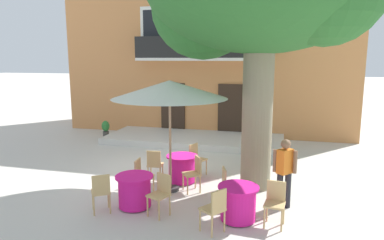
{
  "coord_description": "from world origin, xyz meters",
  "views": [
    {
      "loc": [
        3.55,
        -9.89,
        3.39
      ],
      "look_at": [
        0.62,
        1.54,
        1.3
      ],
      "focal_mm": 32.78,
      "sensor_mm": 36.0,
      "label": 1
    }
  ],
  "objects_px": {
    "cafe_chair_near_tree_0": "(155,163)",
    "cafe_table_front": "(135,191)",
    "cafe_chair_middle_0": "(275,200)",
    "cafe_chair_middle_1": "(229,184)",
    "cafe_chair_near_tree_2": "(196,157)",
    "cafe_table_middle": "(238,203)",
    "cafe_chair_front_0": "(101,190)",
    "cafe_chair_middle_2": "(215,208)",
    "cafe_chair_front_1": "(161,192)",
    "cafe_chair_near_tree_1": "(194,171)",
    "pedestrian_near_entrance": "(285,169)",
    "cafe_umbrella": "(170,90)",
    "ground_planter_left": "(106,128)",
    "cafe_chair_front_2": "(142,174)",
    "cafe_table_near_tree": "(182,168)"
  },
  "relations": [
    {
      "from": "cafe_chair_near_tree_2",
      "to": "pedestrian_near_entrance",
      "type": "distance_m",
      "value": 3.05
    },
    {
      "from": "cafe_table_near_tree",
      "to": "cafe_table_front",
      "type": "bearing_deg",
      "value": -107.65
    },
    {
      "from": "cafe_table_near_tree",
      "to": "cafe_umbrella",
      "type": "distance_m",
      "value": 2.32
    },
    {
      "from": "cafe_table_front",
      "to": "cafe_umbrella",
      "type": "height_order",
      "value": "cafe_umbrella"
    },
    {
      "from": "cafe_chair_front_0",
      "to": "cafe_chair_front_2",
      "type": "relative_size",
      "value": 1.0
    },
    {
      "from": "cafe_table_middle",
      "to": "cafe_chair_front_0",
      "type": "xyz_separation_m",
      "value": [
        -2.96,
        -0.39,
        0.14
      ]
    },
    {
      "from": "cafe_chair_near_tree_2",
      "to": "cafe_chair_front_0",
      "type": "distance_m",
      "value": 3.37
    },
    {
      "from": "cafe_chair_near_tree_2",
      "to": "ground_planter_left",
      "type": "xyz_separation_m",
      "value": [
        -4.96,
        3.81,
        -0.13
      ]
    },
    {
      "from": "cafe_chair_front_0",
      "to": "cafe_umbrella",
      "type": "height_order",
      "value": "cafe_umbrella"
    },
    {
      "from": "cafe_chair_middle_0",
      "to": "cafe_chair_middle_2",
      "type": "distance_m",
      "value": 1.3
    },
    {
      "from": "cafe_chair_near_tree_2",
      "to": "cafe_chair_middle_1",
      "type": "relative_size",
      "value": 1.0
    },
    {
      "from": "cafe_chair_front_1",
      "to": "pedestrian_near_entrance",
      "type": "height_order",
      "value": "pedestrian_near_entrance"
    },
    {
      "from": "cafe_table_near_tree",
      "to": "cafe_table_front",
      "type": "xyz_separation_m",
      "value": [
        -0.59,
        -1.87,
        0.0
      ]
    },
    {
      "from": "cafe_chair_middle_1",
      "to": "cafe_umbrella",
      "type": "distance_m",
      "value": 2.69
    },
    {
      "from": "ground_planter_left",
      "to": "cafe_table_near_tree",
      "type": "bearing_deg",
      "value": -43.72
    },
    {
      "from": "cafe_table_front",
      "to": "cafe_chair_front_2",
      "type": "bearing_deg",
      "value": 99.59
    },
    {
      "from": "cafe_chair_near_tree_2",
      "to": "cafe_chair_middle_0",
      "type": "xyz_separation_m",
      "value": [
        2.31,
        -2.68,
        0.0
      ]
    },
    {
      "from": "cafe_chair_near_tree_1",
      "to": "ground_planter_left",
      "type": "relative_size",
      "value": 1.25
    },
    {
      "from": "cafe_chair_front_0",
      "to": "cafe_table_front",
      "type": "bearing_deg",
      "value": 39.3
    },
    {
      "from": "cafe_chair_middle_0",
      "to": "cafe_chair_front_2",
      "type": "bearing_deg",
      "value": 165.61
    },
    {
      "from": "cafe_chair_middle_1",
      "to": "cafe_umbrella",
      "type": "xyz_separation_m",
      "value": [
        -1.6,
        0.6,
        2.08
      ]
    },
    {
      "from": "cafe_chair_front_0",
      "to": "cafe_table_near_tree",
      "type": "bearing_deg",
      "value": 63.34
    },
    {
      "from": "cafe_chair_middle_1",
      "to": "cafe_umbrella",
      "type": "height_order",
      "value": "cafe_umbrella"
    },
    {
      "from": "cafe_table_front",
      "to": "cafe_chair_front_1",
      "type": "distance_m",
      "value": 0.77
    },
    {
      "from": "cafe_umbrella",
      "to": "cafe_chair_front_2",
      "type": "bearing_deg",
      "value": -142.32
    },
    {
      "from": "cafe_chair_near_tree_0",
      "to": "pedestrian_near_entrance",
      "type": "height_order",
      "value": "pedestrian_near_entrance"
    },
    {
      "from": "ground_planter_left",
      "to": "pedestrian_near_entrance",
      "type": "distance_m",
      "value": 9.29
    },
    {
      "from": "pedestrian_near_entrance",
      "to": "cafe_table_middle",
      "type": "bearing_deg",
      "value": -134.33
    },
    {
      "from": "cafe_chair_middle_0",
      "to": "cafe_chair_middle_1",
      "type": "relative_size",
      "value": 1.0
    },
    {
      "from": "cafe_chair_middle_1",
      "to": "cafe_chair_front_1",
      "type": "relative_size",
      "value": 1.0
    },
    {
      "from": "ground_planter_left",
      "to": "cafe_chair_near_tree_0",
      "type": "bearing_deg",
      "value": -49.6
    },
    {
      "from": "cafe_table_near_tree",
      "to": "cafe_table_middle",
      "type": "xyz_separation_m",
      "value": [
        1.79,
        -1.95,
        0.0
      ]
    },
    {
      "from": "cafe_chair_middle_1",
      "to": "pedestrian_near_entrance",
      "type": "relative_size",
      "value": 0.57
    },
    {
      "from": "cafe_table_near_tree",
      "to": "cafe_table_front",
      "type": "distance_m",
      "value": 1.96
    },
    {
      "from": "cafe_chair_near_tree_0",
      "to": "cafe_table_front",
      "type": "distance_m",
      "value": 1.7
    },
    {
      "from": "cafe_chair_middle_1",
      "to": "cafe_table_middle",
      "type": "bearing_deg",
      "value": -65.96
    },
    {
      "from": "cafe_table_near_tree",
      "to": "cafe_chair_front_2",
      "type": "distance_m",
      "value": 1.34
    },
    {
      "from": "cafe_chair_middle_2",
      "to": "cafe_chair_front_2",
      "type": "distance_m",
      "value": 2.6
    },
    {
      "from": "cafe_chair_front_0",
      "to": "cafe_chair_front_2",
      "type": "distance_m",
      "value": 1.3
    },
    {
      "from": "cafe_chair_middle_0",
      "to": "cafe_table_front",
      "type": "relative_size",
      "value": 1.05
    },
    {
      "from": "cafe_chair_front_0",
      "to": "cafe_chair_front_2",
      "type": "height_order",
      "value": "same"
    },
    {
      "from": "cafe_chair_near_tree_1",
      "to": "pedestrian_near_entrance",
      "type": "relative_size",
      "value": 0.57
    },
    {
      "from": "cafe_chair_middle_0",
      "to": "cafe_umbrella",
      "type": "height_order",
      "value": "cafe_umbrella"
    },
    {
      "from": "cafe_table_middle",
      "to": "cafe_table_front",
      "type": "distance_m",
      "value": 2.38
    },
    {
      "from": "cafe_chair_near_tree_2",
      "to": "cafe_table_middle",
      "type": "xyz_separation_m",
      "value": [
        1.56,
        -2.67,
        -0.14
      ]
    },
    {
      "from": "cafe_chair_middle_2",
      "to": "cafe_table_front",
      "type": "relative_size",
      "value": 1.05
    },
    {
      "from": "cafe_chair_middle_2",
      "to": "cafe_chair_front_1",
      "type": "xyz_separation_m",
      "value": [
        -1.29,
        0.51,
        0.0
      ]
    },
    {
      "from": "cafe_table_middle",
      "to": "ground_planter_left",
      "type": "height_order",
      "value": "cafe_table_middle"
    },
    {
      "from": "cafe_chair_near_tree_1",
      "to": "cafe_chair_near_tree_2",
      "type": "distance_m",
      "value": 1.32
    },
    {
      "from": "cafe_chair_near_tree_1",
      "to": "cafe_umbrella",
      "type": "height_order",
      "value": "cafe_umbrella"
    }
  ]
}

